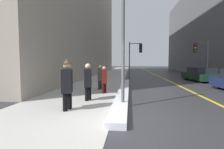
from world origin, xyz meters
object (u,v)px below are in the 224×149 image
Objects in this scene: traffic_light_far at (200,52)px; lamp_post at (123,32)px; pedestrian_in_glasses at (100,76)px; traffic_light_near at (136,52)px; pedestrian_trailing at (88,80)px; parked_car_dark_green at (201,75)px; pedestrian_in_fedora at (67,83)px; pedestrian_with_shoulder_bag at (104,78)px.

lamp_post is at bearing 63.74° from traffic_light_far.
traffic_light_near is at bearing 149.22° from pedestrian_in_glasses.
lamp_post is 2.83× the size of pedestrian_trailing.
traffic_light_far is at bearing -17.15° from parked_car_dark_green.
traffic_light_far is 2.05× the size of pedestrian_in_fedora.
lamp_post is at bearing 8.96° from pedestrian_in_glasses.
lamp_post reaches higher than pedestrian_in_fedora.
lamp_post is 2.61m from pedestrian_trailing.
lamp_post is 12.73m from traffic_light_far.
parked_car_dark_green is at bearing 84.50° from traffic_light_far.
traffic_light_near is 1.02× the size of traffic_light_far.
lamp_post is 3.00× the size of pedestrian_in_glasses.
pedestrian_in_fedora reaches higher than pedestrian_with_shoulder_bag.
parked_car_dark_green is (8.14, 5.94, -0.27)m from pedestrian_in_glasses.
pedestrian_with_shoulder_bag is (-1.13, 2.85, -1.95)m from lamp_post.
traffic_light_far is 12.97m from pedestrian_trailing.
traffic_light_near is at bearing 85.55° from lamp_post.
parked_car_dark_green is at bearing 125.88° from pedestrian_trailing.
traffic_light_far is 10.84m from pedestrian_in_glasses.
lamp_post reaches higher than traffic_light_far.
pedestrian_in_glasses reaches higher than pedestrian_with_shoulder_bag.
traffic_light_far is at bearing 130.94° from pedestrian_in_fedora.
pedestrian_with_shoulder_bag is at bearing 111.58° from lamp_post.
lamp_post is 2.57× the size of pedestrian_in_fedora.
parked_car_dark_green is (-0.16, -0.81, -2.05)m from traffic_light_far.
traffic_light_near is at bearing 154.63° from pedestrian_trailing.
parked_car_dark_green is (7.71, 7.14, -0.23)m from pedestrian_with_shoulder_bag.
traffic_light_far is at bearing 117.07° from pedestrian_in_glasses.
traffic_light_near is 2.53× the size of pedestrian_with_shoulder_bag.
pedestrian_in_glasses reaches higher than parked_car_dark_green.
pedestrian_in_fedora is 4.71m from pedestrian_in_glasses.
traffic_light_far is 2.39× the size of pedestrian_in_glasses.
pedestrian_in_glasses is 0.35× the size of parked_car_dark_green.
pedestrian_in_glasses is at bearing 111.02° from lamp_post.
pedestrian_with_shoulder_bag is (0.75, 3.50, -0.16)m from pedestrian_in_fedora.
pedestrian_with_shoulder_bag reaches higher than parked_car_dark_green.
lamp_post reaches higher than pedestrian_in_glasses.
pedestrian_trailing reaches higher than pedestrian_with_shoulder_bag.
pedestrian_trailing reaches higher than pedestrian_in_glasses.
parked_car_dark_green is at bearing -11.55° from traffic_light_near.
pedestrian_trailing is 1.93m from pedestrian_with_shoulder_bag.
pedestrian_trailing reaches higher than parked_car_dark_green.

